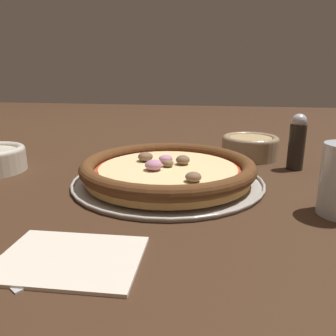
% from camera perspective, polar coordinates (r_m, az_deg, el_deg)
% --- Properties ---
extents(ground_plane, '(3.00, 3.00, 0.00)m').
position_cam_1_polar(ground_plane, '(0.58, -0.00, -2.55)').
color(ground_plane, '#3D2616').
extents(pizza_tray, '(0.34, 0.34, 0.01)m').
position_cam_1_polar(pizza_tray, '(0.58, -0.00, -2.18)').
color(pizza_tray, '#B7B2A8').
rests_on(pizza_tray, ground_plane).
extents(pizza, '(0.31, 0.31, 0.04)m').
position_cam_1_polar(pizza, '(0.58, -0.01, -0.13)').
color(pizza, tan).
rests_on(pizza, pizza_tray).
extents(bowl_near, '(0.13, 0.13, 0.05)m').
position_cam_1_polar(bowl_near, '(0.77, 14.09, 3.77)').
color(bowl_near, '#9E8466').
rests_on(bowl_near, ground_plane).
extents(napkin, '(0.15, 0.11, 0.01)m').
position_cam_1_polar(napkin, '(0.37, -16.69, -14.60)').
color(napkin, beige).
rests_on(napkin, ground_plane).
extents(pepper_shaker, '(0.03, 0.03, 0.11)m').
position_cam_1_polar(pepper_shaker, '(0.70, 21.54, 4.22)').
color(pepper_shaker, black).
rests_on(pepper_shaker, ground_plane).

